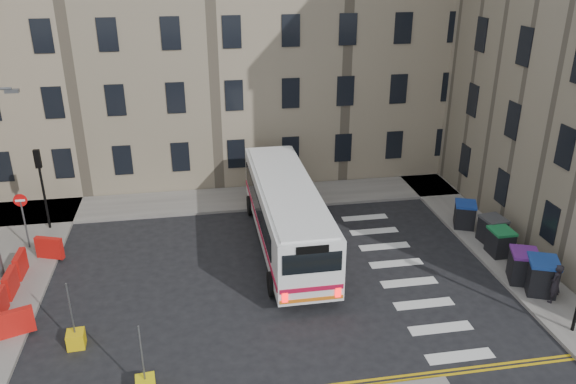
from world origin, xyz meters
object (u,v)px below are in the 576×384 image
object	(u,v)px
wheelie_bin_b	(523,266)
wheelie_bin_d	(492,230)
bus	(286,212)
bollard_yellow	(76,339)
wheelie_bin_e	(465,214)
wheelie_bin_a	(541,276)
wheelie_bin_c	(500,242)
pedestrian	(555,284)

from	to	relation	value
wheelie_bin_b	wheelie_bin_d	bearing A→B (deg)	103.30
bus	bollard_yellow	distance (m)	10.58
wheelie_bin_e	bollard_yellow	size ratio (longest dim) A/B	2.41
wheelie_bin_a	wheelie_bin_c	xyz separation A→B (m)	(-0.05, 3.12, -0.11)
wheelie_bin_c	wheelie_bin_d	size ratio (longest dim) A/B	0.97
bus	wheelie_bin_d	world-z (taller)	bus
bus	wheelie_bin_b	xyz separation A→B (m)	(9.17, -4.92, -0.94)
wheelie_bin_d	bollard_yellow	world-z (taller)	wheelie_bin_d
wheelie_bin_b	pedestrian	world-z (taller)	pedestrian
wheelie_bin_a	wheelie_bin_b	world-z (taller)	wheelie_bin_a
bus	pedestrian	world-z (taller)	bus
wheelie_bin_d	wheelie_bin_b	bearing A→B (deg)	-104.46
bus	wheelie_bin_b	bearing A→B (deg)	-28.40
wheelie_bin_d	wheelie_bin_e	distance (m)	1.86
bus	wheelie_bin_c	xyz separation A→B (m)	(9.40, -2.68, -1.01)
wheelie_bin_a	wheelie_bin_d	size ratio (longest dim) A/B	1.30
wheelie_bin_b	pedestrian	size ratio (longest dim) A/B	0.93
wheelie_bin_e	wheelie_bin_a	bearing A→B (deg)	-64.22
wheelie_bin_d	wheelie_bin_e	world-z (taller)	wheelie_bin_e
wheelie_bin_e	pedestrian	size ratio (longest dim) A/B	0.87
wheelie_bin_e	pedestrian	xyz separation A→B (m)	(0.43, -6.83, 0.19)
pedestrian	wheelie_bin_e	bearing A→B (deg)	-118.29
wheelie_bin_a	bollard_yellow	size ratio (longest dim) A/B	2.73
wheelie_bin_b	wheelie_bin_c	xyz separation A→B (m)	(0.23, 2.24, -0.07)
wheelie_bin_a	pedestrian	world-z (taller)	pedestrian
wheelie_bin_b	wheelie_bin_e	size ratio (longest dim) A/B	1.06
wheelie_bin_c	pedestrian	distance (m)	3.90
wheelie_bin_d	bollard_yellow	size ratio (longest dim) A/B	2.11
wheelie_bin_c	bollard_yellow	size ratio (longest dim) A/B	2.04
bus	wheelie_bin_c	bearing A→B (deg)	-16.09
wheelie_bin_b	wheelie_bin_d	size ratio (longest dim) A/B	1.21
wheelie_bin_a	wheelie_bin_d	distance (m)	4.27
wheelie_bin_d	bollard_yellow	bearing A→B (deg)	-172.87
wheelie_bin_e	pedestrian	bearing A→B (deg)	-63.92
wheelie_bin_a	pedestrian	bearing A→B (deg)	-61.34
wheelie_bin_a	pedestrian	distance (m)	0.78
wheelie_bin_a	pedestrian	size ratio (longest dim) A/B	0.99
wheelie_bin_a	wheelie_bin_c	distance (m)	3.12
pedestrian	bollard_yellow	bearing A→B (deg)	-33.51
wheelie_bin_b	wheelie_bin_e	bearing A→B (deg)	111.62
wheelie_bin_a	wheelie_bin_d	xyz separation A→B (m)	(0.17, 4.27, -0.09)
wheelie_bin_b	pedestrian	bearing A→B (deg)	-56.80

